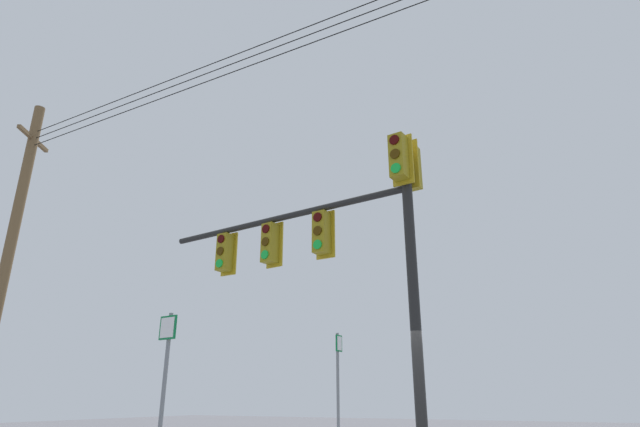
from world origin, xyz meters
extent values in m
cylinder|color=black|center=(0.49, 0.02, 3.00)|extent=(0.20, 0.20, 6.00)
cylinder|color=black|center=(0.85, 3.19, 5.23)|extent=(0.86, 6.36, 0.14)
cube|color=olive|center=(0.19, 0.05, 5.78)|extent=(0.33, 0.33, 0.90)
cube|color=#B29319|center=(0.36, 0.03, 5.78)|extent=(0.09, 0.44, 1.04)
cylinder|color=#360503|center=(0.03, 0.07, 6.08)|extent=(0.05, 0.20, 0.20)
cylinder|color=#3C2703|center=(0.03, 0.07, 5.78)|extent=(0.05, 0.20, 0.20)
cylinder|color=green|center=(0.03, 0.07, 5.48)|extent=(0.05, 0.20, 0.20)
cube|color=olive|center=(0.79, -0.02, 5.78)|extent=(0.33, 0.33, 0.90)
cube|color=#B29319|center=(0.62, 0.00, 5.78)|extent=(0.09, 0.44, 1.04)
cylinder|color=#360503|center=(0.95, -0.04, 6.08)|extent=(0.05, 0.20, 0.20)
cylinder|color=#3C2703|center=(0.95, -0.04, 5.78)|extent=(0.05, 0.20, 0.20)
cylinder|color=green|center=(0.95, -0.04, 5.48)|extent=(0.05, 0.20, 0.20)
cube|color=olive|center=(0.71, 2.00, 4.68)|extent=(0.32, 0.32, 0.90)
cube|color=#B29319|center=(0.88, 1.99, 4.68)|extent=(0.07, 0.44, 1.04)
cylinder|color=#360503|center=(0.55, 2.01, 4.98)|extent=(0.04, 0.20, 0.20)
cylinder|color=#3C2703|center=(0.55, 2.01, 4.68)|extent=(0.04, 0.20, 0.20)
cylinder|color=green|center=(0.55, 2.01, 4.38)|extent=(0.04, 0.20, 0.20)
cube|color=olive|center=(0.87, 3.39, 4.68)|extent=(0.34, 0.34, 0.90)
cube|color=#B29319|center=(1.04, 3.36, 4.68)|extent=(0.10, 0.44, 1.04)
cylinder|color=#360503|center=(0.71, 3.41, 4.98)|extent=(0.06, 0.20, 0.20)
cylinder|color=#3C2703|center=(0.71, 3.41, 4.68)|extent=(0.06, 0.20, 0.20)
cylinder|color=green|center=(0.71, 3.41, 4.38)|extent=(0.06, 0.20, 0.20)
cube|color=olive|center=(1.03, 4.78, 4.68)|extent=(0.32, 0.32, 0.90)
cube|color=#B29319|center=(1.20, 4.77, 4.68)|extent=(0.07, 0.44, 1.04)
cylinder|color=#360503|center=(0.87, 4.79, 4.98)|extent=(0.04, 0.20, 0.20)
cylinder|color=#3C2703|center=(0.87, 4.79, 4.68)|extent=(0.04, 0.20, 0.20)
cylinder|color=green|center=(0.87, 4.79, 4.38)|extent=(0.04, 0.20, 0.20)
cylinder|color=brown|center=(0.77, 13.01, 5.43)|extent=(0.33, 0.33, 10.87)
cube|color=brown|center=(0.77, 13.01, 9.65)|extent=(1.63, 0.92, 0.12)
cylinder|color=slate|center=(3.01, 2.75, 1.44)|extent=(0.07, 0.07, 2.88)
cube|color=#0C7238|center=(3.01, 2.71, 2.64)|extent=(0.28, 0.04, 0.39)
cube|color=white|center=(3.01, 2.70, 2.64)|extent=(0.22, 0.02, 0.33)
cylinder|color=slate|center=(-1.81, 3.58, 1.38)|extent=(0.07, 0.07, 2.75)
cube|color=#0C7238|center=(-1.85, 3.59, 2.50)|extent=(0.08, 0.40, 0.39)
cube|color=white|center=(-1.87, 3.59, 2.50)|extent=(0.06, 0.33, 0.33)
camera|label=1|loc=(-8.41, -2.69, 1.38)|focal=28.67mm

